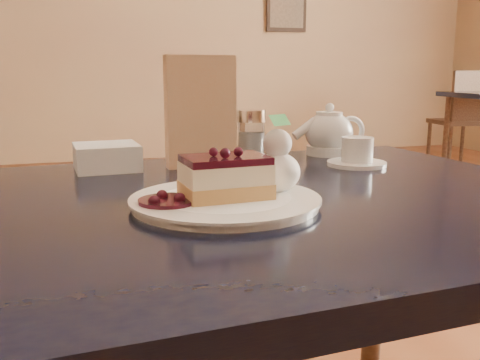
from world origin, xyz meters
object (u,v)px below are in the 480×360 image
object	(u,v)px
cheesecake_slice	(225,177)
tea_set	(334,138)
main_table	(215,248)
dessert_plate	(225,202)

from	to	relation	value
cheesecake_slice	tea_set	world-z (taller)	tea_set
main_table	dessert_plate	bearing A→B (deg)	-90.00
cheesecake_slice	tea_set	size ratio (longest dim) A/B	0.48
main_table	dessert_plate	xyz separation A→B (m)	(0.00, -0.05, 0.08)
main_table	cheesecake_slice	distance (m)	0.13
main_table	tea_set	world-z (taller)	tea_set
tea_set	cheesecake_slice	bearing A→B (deg)	-133.90
main_table	cheesecake_slice	world-z (taller)	cheesecake_slice
dessert_plate	tea_set	size ratio (longest dim) A/B	1.00
cheesecake_slice	main_table	bearing A→B (deg)	90.00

